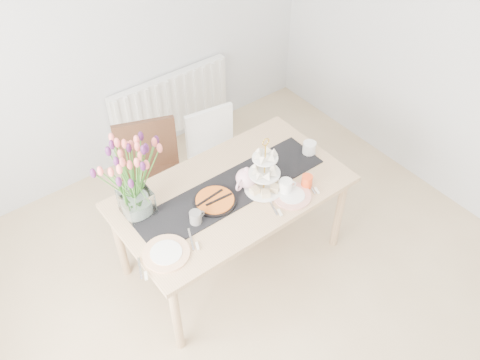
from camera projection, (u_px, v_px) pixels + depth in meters
room_shell at (296, 199)px, 2.65m from camera, size 4.50×4.50×4.50m
radiator at (171, 104)px, 4.71m from camera, size 1.20×0.08×0.60m
dining_table at (232, 198)px, 3.53m from camera, size 1.60×0.90×0.75m
chair_brown at (152, 171)px, 3.90m from camera, size 0.60×0.60×0.94m
chair_white at (216, 152)px, 4.17m from camera, size 0.47×0.47×0.84m
table_runner at (232, 190)px, 3.48m from camera, size 1.40×0.35×0.01m
tulip_vase at (130, 170)px, 3.07m from camera, size 0.68×0.68×0.58m
cake_stand at (264, 177)px, 3.41m from camera, size 0.27×0.27×0.40m
teapot at (247, 178)px, 3.46m from camera, size 0.29×0.26×0.16m
cream_jug at (309, 148)px, 3.72m from camera, size 0.11×0.11×0.10m
tart_tin at (215, 201)px, 3.38m from camera, size 0.29×0.29×0.04m
mug_grey at (196, 218)px, 3.23m from camera, size 0.08×0.08×0.09m
mug_white at (286, 187)px, 3.43m from camera, size 0.11×0.11×0.11m
mug_orange at (307, 181)px, 3.48m from camera, size 0.11×0.11×0.09m
plate_left at (166, 253)px, 3.08m from camera, size 0.38×0.38×0.02m
plate_right at (292, 196)px, 3.43m from camera, size 0.34×0.34×0.01m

